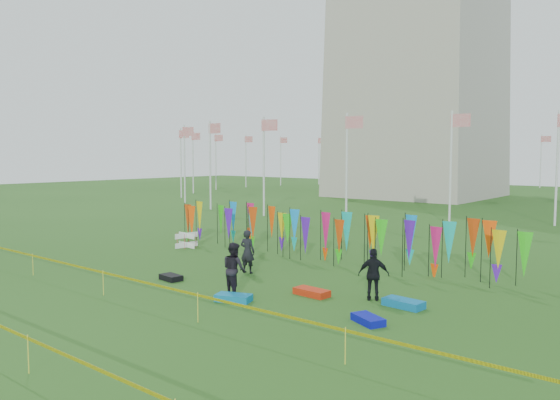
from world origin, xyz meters
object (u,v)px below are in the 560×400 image
Objects in this scene: kite_bag_blue at (368,320)px; kite_bag_black at (171,277)px; kite_bag_turquoise at (234,298)px; box_kite at (187,240)px; person_right at (374,274)px; person_mid at (234,269)px; person_left at (247,252)px; kite_bag_teal at (403,303)px; kite_bag_red at (312,292)px.

kite_bag_black is at bearing -179.38° from kite_bag_blue.
kite_bag_black is at bearing 170.64° from kite_bag_turquoise.
box_kite is 0.46× the size of person_right.
box_kite is at bearing -17.88° from person_mid.
kite_bag_turquoise is (-3.60, -3.12, -0.77)m from person_right.
person_left is 7.47m from kite_bag_teal.
person_mid reaches higher than person_left.
kite_bag_black is at bearing 52.23° from person_left.
person_left is 7.94m from kite_bag_blue.
person_mid is at bearing -177.83° from kite_bag_blue.
person_left is at bearing 126.55° from kite_bag_turquoise.
kite_bag_black is (-1.46, -2.88, -0.80)m from person_left.
kite_bag_black is (-4.09, 0.68, -0.01)m from kite_bag_turquoise.
kite_bag_red is at bearing -167.43° from kite_bag_teal.
kite_bag_teal is at bearing 12.57° from kite_bag_red.
person_mid is 1.58× the size of kite_bag_turquoise.
kite_bag_black is at bearing -165.29° from kite_bag_teal.
person_left is 1.52× the size of kite_bag_turquoise.
person_left reaches higher than kite_bag_red.
person_left is at bearing 163.41° from kite_bag_red.
person_left is 0.97× the size of person_mid.
kite_bag_blue is 3.51m from kite_bag_red.
person_mid is at bearing -31.92° from box_kite.
kite_bag_teal reaches higher than kite_bag_turquoise.
kite_bag_turquoise is (9.43, -6.12, -0.29)m from box_kite.
person_right is at bearing 22.24° from kite_bag_red.
box_kite is 13.38m from person_right.
kite_bag_turquoise is 2.80m from kite_bag_red.
person_mid is at bearing 114.34° from person_left.
person_left is at bearing -40.67° from person_mid.
kite_bag_turquoise is at bearing -124.82° from kite_bag_red.
box_kite is 0.63× the size of kite_bag_red.
kite_bag_teal is at bearing 14.71° from kite_bag_black.
box_kite is 0.62× the size of kite_bag_teal.
kite_bag_turquoise reaches higher than kite_bag_blue.
person_mid is 3.67m from kite_bag_black.
kite_bag_blue is at bearing -163.78° from person_mid.
person_mid reaches higher than kite_bag_black.
kite_bag_turquoise is at bearing -9.36° from kite_bag_black.
person_mid reaches higher than kite_bag_teal.
person_right is 2.30m from kite_bag_red.
kite_bag_blue is at bearing 9.22° from kite_bag_turquoise.
box_kite is at bearing -41.72° from person_right.
person_left is 1.92× the size of kite_bag_black.
kite_bag_red is at bearing -6.51° from person_right.
box_kite is at bearing 159.35° from kite_bag_blue.
person_right is at bearing 165.01° from person_left.
person_left is 1.42× the size of kite_bag_red.
kite_bag_blue is at bearing 148.41° from person_left.
kite_bag_turquoise is 0.93× the size of kite_bag_red.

